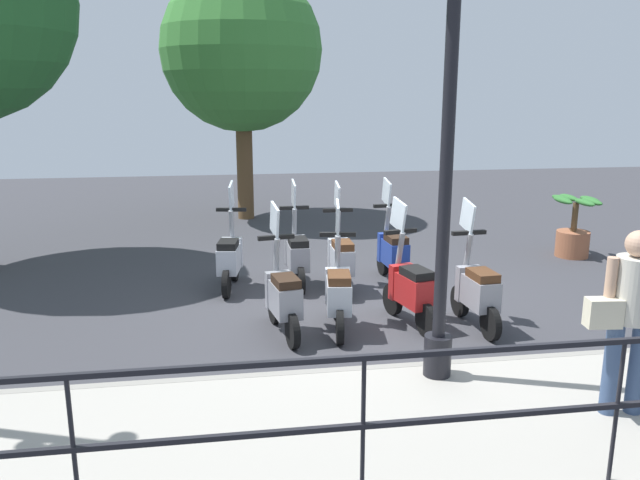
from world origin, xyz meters
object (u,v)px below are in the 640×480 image
Objects in this scene: pedestrian_with_bag at (629,309)px; tree_distant at (242,51)px; scooter_near_0 at (476,290)px; scooter_far_2 at (297,255)px; scooter_far_1 at (341,258)px; lamp_post_near at (446,177)px; scooter_far_3 at (230,257)px; scooter_near_1 at (410,288)px; potted_palm at (573,231)px; scooter_near_2 at (338,292)px; scooter_far_0 at (392,251)px; scooter_near_3 at (283,296)px.

pedestrian_with_bag is 0.29× the size of tree_distant.
scooter_near_0 is 2.78m from scooter_far_2.
scooter_far_1 is 1.00× the size of scooter_far_2.
tree_distant reaches higher than scooter_near_0.
lamp_post_near is at bearing -173.26° from scooter_far_1.
scooter_far_3 is at bearing 80.11° from scooter_far_1.
scooter_near_0 is 1.00× the size of scooter_far_1.
scooter_near_0 is at bearing -115.14° from scooter_far_3.
lamp_post_near reaches higher than scooter_near_1.
potted_palm is at bearing -67.24° from scooter_near_1.
scooter_far_0 is at bearing -25.03° from scooter_near_2.
potted_palm is 0.69× the size of scooter_far_2.
pedestrian_with_bag is at bearing -177.08° from scooter_near_0.
lamp_post_near is at bearing -141.85° from scooter_far_3.
scooter_near_2 and scooter_far_0 have the same top height.
scooter_far_0 is at bearing 16.69° from pedestrian_with_bag.
lamp_post_near is 2.82× the size of scooter_far_3.
lamp_post_near is at bearing 138.10° from potted_palm.
lamp_post_near reaches higher than scooter_far_2.
scooter_near_2 reaches higher than potted_palm.
scooter_near_2 is 1.00× the size of scooter_far_1.
lamp_post_near is at bearing 168.04° from scooter_far_0.
scooter_near_0 is at bearing -87.73° from scooter_near_2.
lamp_post_near reaches higher than scooter_near_0.
tree_distant is at bearing 4.49° from scooter_far_3.
scooter_near_1 is 1.00× the size of scooter_far_1.
scooter_near_1 is (-2.76, 3.76, 0.04)m from potted_palm.
scooter_far_2 reaches higher than potted_palm.
lamp_post_near is 2.82× the size of scooter_near_2.
lamp_post_near is at bearing -149.58° from scooter_near_3.
tree_distant is 3.52× the size of scooter_near_0.
scooter_far_0 and scooter_far_1 have the same top height.
scooter_far_3 is (-0.00, 0.98, 0.00)m from scooter_far_2.
tree_distant is at bearing 22.47° from pedestrian_with_bag.
scooter_far_2 is (3.47, 0.96, -1.59)m from lamp_post_near.
pedestrian_with_bag is at bearing -157.93° from scooter_far_1.
scooter_far_2 and scooter_far_3 have the same top height.
scooter_far_0 and scooter_far_2 have the same top height.
scooter_far_1 is 1.00× the size of scooter_far_3.
potted_palm is 0.69× the size of scooter_near_0.
scooter_far_3 is at bearing 42.43° from pedestrian_with_bag.
pedestrian_with_bag is 1.03× the size of scooter_near_2.
scooter_near_2 is (2.57, 1.95, -0.60)m from pedestrian_with_bag.
scooter_far_0 is at bearing -159.22° from tree_distant.
scooter_far_1 is (1.50, 0.58, 0.00)m from scooter_near_1.
scooter_near_1 and scooter_near_3 have the same top height.
tree_distant is at bearing 15.24° from scooter_near_0.
scooter_near_0 is (-2.96, 3.00, 0.04)m from potted_palm.
tree_distant reaches higher than scooter_near_2.
pedestrian_with_bag reaches higher than scooter_far_3.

